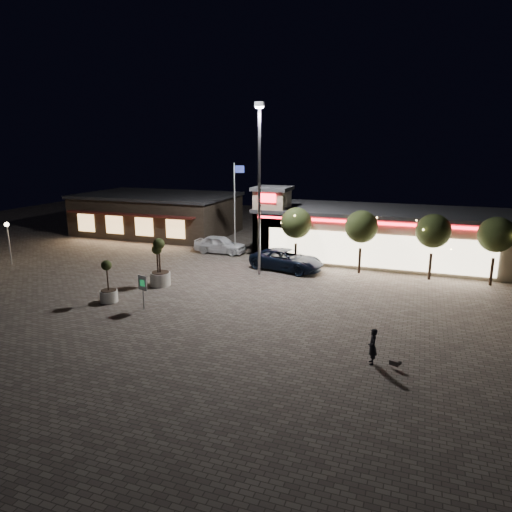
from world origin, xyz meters
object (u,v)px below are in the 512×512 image
(pedestrian, at_px, (373,347))
(white_sedan, at_px, (220,244))
(valet_sign, at_px, (143,286))
(planter_mid, at_px, (108,289))
(pickup_truck, at_px, (287,260))
(planter_left, at_px, (160,271))

(pedestrian, bearing_deg, white_sedan, -153.44)
(white_sedan, height_order, pedestrian, pedestrian)
(white_sedan, height_order, valet_sign, valet_sign)
(pedestrian, distance_m, planter_mid, 16.50)
(pickup_truck, xyz_separation_m, valet_sign, (-5.54, -11.32, 0.65))
(white_sedan, bearing_deg, valet_sign, -173.07)
(pickup_truck, distance_m, white_sedan, 7.95)
(white_sedan, distance_m, planter_left, 10.24)
(planter_left, relative_size, valet_sign, 1.61)
(pickup_truck, relative_size, pedestrian, 3.49)
(pickup_truck, xyz_separation_m, planter_mid, (-8.32, -10.92, 0.02))
(white_sedan, bearing_deg, planter_left, -178.96)
(planter_mid, height_order, valet_sign, planter_mid)
(planter_left, bearing_deg, planter_mid, -106.72)
(white_sedan, xyz_separation_m, pedestrian, (15.12, -17.21, 0.02))
(pedestrian, distance_m, planter_left, 16.56)
(pickup_truck, distance_m, planter_left, 9.87)
(white_sedan, xyz_separation_m, valet_sign, (1.65, -14.70, 0.65))
(pickup_truck, distance_m, valet_sign, 12.62)
(planter_left, xyz_separation_m, valet_sign, (1.56, -4.46, 0.42))
(pedestrian, bearing_deg, planter_mid, -114.87)
(pickup_truck, bearing_deg, pedestrian, -138.21)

